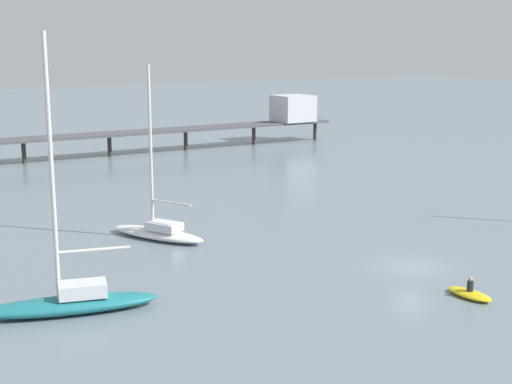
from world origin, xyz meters
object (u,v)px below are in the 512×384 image
sailboat_white (158,229)px  sailboat_teal (70,298)px  pier (211,120)px  dinghy_yellow (470,293)px

sailboat_white → sailboat_teal: size_ratio=0.86×
pier → dinghy_yellow: bearing=-104.8°
pier → sailboat_teal: sailboat_teal is taller
dinghy_yellow → sailboat_white: bearing=115.4°
dinghy_yellow → pier: bearing=75.2°
pier → sailboat_teal: bearing=-125.4°
sailboat_teal → pier: bearing=54.6°
pier → dinghy_yellow: 59.72m
pier → dinghy_yellow: pier is taller
sailboat_white → dinghy_yellow: bearing=-64.6°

